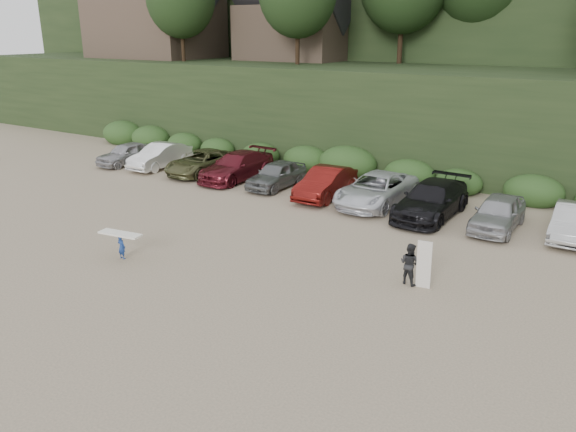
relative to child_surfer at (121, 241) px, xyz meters
The scene contains 4 objects.
ground 4.43m from the child_surfer, 18.88° to the left, with size 120.00×120.00×0.00m, color tan.
parked_cars 13.04m from the child_surfer, 61.62° to the left, with size 36.35×6.15×1.61m.
child_surfer is the anchor object (origin of this frame).
adult_surfer 10.74m from the child_surfer, 20.25° to the left, with size 1.21×0.70×1.73m.
Camera 1 is at (11.78, -14.78, 8.34)m, focal length 35.00 mm.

